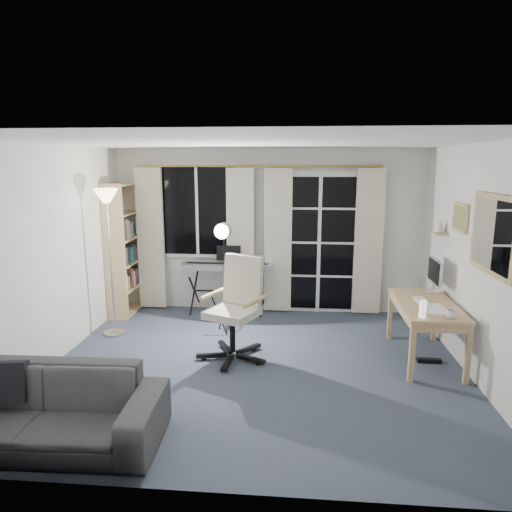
{
  "coord_description": "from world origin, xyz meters",
  "views": [
    {
      "loc": [
        0.4,
        -4.67,
        2.2
      ],
      "look_at": [
        -0.04,
        0.35,
        1.16
      ],
      "focal_mm": 32.0,
      "sensor_mm": 36.0,
      "label": 1
    }
  ],
  "objects": [
    {
      "name": "french_door",
      "position": [
        0.75,
        1.97,
        1.03
      ],
      "size": [
        1.32,
        0.09,
        2.11
      ],
      "color": "white",
      "rests_on": "floor"
    },
    {
      "name": "torchiere_lamp",
      "position": [
        -1.93,
        0.78,
        1.52
      ],
      "size": [
        0.34,
        0.34,
        1.89
      ],
      "rotation": [
        0.0,
        0.0,
        0.16
      ],
      "color": "#B2B2B7",
      "rests_on": "floor"
    },
    {
      "name": "floor",
      "position": [
        0.0,
        0.0,
        -0.01
      ],
      "size": [
        4.5,
        4.0,
        0.02
      ],
      "primitive_type": "cube",
      "color": "#374151",
      "rests_on": "ground"
    },
    {
      "name": "studio_light",
      "position": [
        -0.49,
        0.88,
        1.2
      ],
      "size": [
        0.3,
        0.3,
        1.5
      ],
      "rotation": [
        0.0,
        0.0,
        -0.16
      ],
      "color": "black",
      "rests_on": "floor"
    },
    {
      "name": "desk_clutter",
      "position": [
        1.82,
        0.14,
        0.52
      ],
      "size": [
        0.39,
        0.75,
        0.84
      ],
      "rotation": [
        0.0,
        0.0,
        -0.01
      ],
      "color": "white",
      "rests_on": "desk"
    },
    {
      "name": "monitor",
      "position": [
        2.08,
        0.8,
        0.91
      ],
      "size": [
        0.16,
        0.48,
        0.41
      ],
      "rotation": [
        0.0,
        0.0,
        -0.01
      ],
      "color": "silver",
      "rests_on": "desk"
    },
    {
      "name": "sofa",
      "position": [
        -1.63,
        -1.55,
        0.39
      ],
      "size": [
        2.0,
        0.63,
        0.78
      ],
      "rotation": [
        0.0,
        0.0,
        0.03
      ],
      "color": "#29292B",
      "rests_on": "floor"
    },
    {
      "name": "office_chair",
      "position": [
        -0.23,
        0.28,
        0.68
      ],
      "size": [
        0.8,
        0.82,
        1.16
      ],
      "rotation": [
        0.0,
        0.0,
        -0.43
      ],
      "color": "black",
      "rests_on": "floor"
    },
    {
      "name": "window",
      "position": [
        -1.05,
        1.97,
        1.5
      ],
      "size": [
        1.2,
        0.08,
        1.4
      ],
      "color": "white",
      "rests_on": "floor"
    },
    {
      "name": "framed_print",
      "position": [
        2.23,
        0.55,
        1.6
      ],
      "size": [
        0.03,
        0.42,
        0.32
      ],
      "color": "tan",
      "rests_on": "floor"
    },
    {
      "name": "wall_shelf",
      "position": [
        2.16,
        1.05,
        1.41
      ],
      "size": [
        0.16,
        0.3,
        0.18
      ],
      "color": "tan",
      "rests_on": "floor"
    },
    {
      "name": "desk",
      "position": [
        1.88,
        0.35,
        0.58
      ],
      "size": [
        0.63,
        1.24,
        0.66
      ],
      "rotation": [
        0.0,
        0.0,
        -0.01
      ],
      "color": "#AA8257",
      "rests_on": "floor"
    },
    {
      "name": "mug",
      "position": [
        1.98,
        -0.15,
        0.72
      ],
      "size": [
        0.11,
        0.09,
        0.11
      ],
      "primitive_type": "imported",
      "rotation": [
        0.0,
        0.0,
        -0.01
      ],
      "color": "silver",
      "rests_on": "desk"
    },
    {
      "name": "wall_mirror",
      "position": [
        2.22,
        -0.35,
        1.55
      ],
      "size": [
        0.04,
        0.94,
        0.74
      ],
      "color": "tan",
      "rests_on": "floor"
    },
    {
      "name": "bookshelf",
      "position": [
        -2.12,
        1.72,
        0.91
      ],
      "size": [
        0.31,
        0.9,
        1.92
      ],
      "rotation": [
        0.0,
        0.0,
        0.01
      ],
      "color": "tan",
      "rests_on": "floor"
    },
    {
      "name": "keyboard_piano",
      "position": [
        -0.57,
        1.7,
        0.72
      ],
      "size": [
        1.3,
        0.63,
        0.95
      ],
      "rotation": [
        0.0,
        0.0,
        0.0
      ],
      "color": "black",
      "rests_on": "floor"
    },
    {
      "name": "curtains",
      "position": [
        -0.14,
        1.88,
        1.09
      ],
      "size": [
        3.6,
        0.07,
        2.13
      ],
      "color": "gold",
      "rests_on": "floor"
    }
  ]
}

